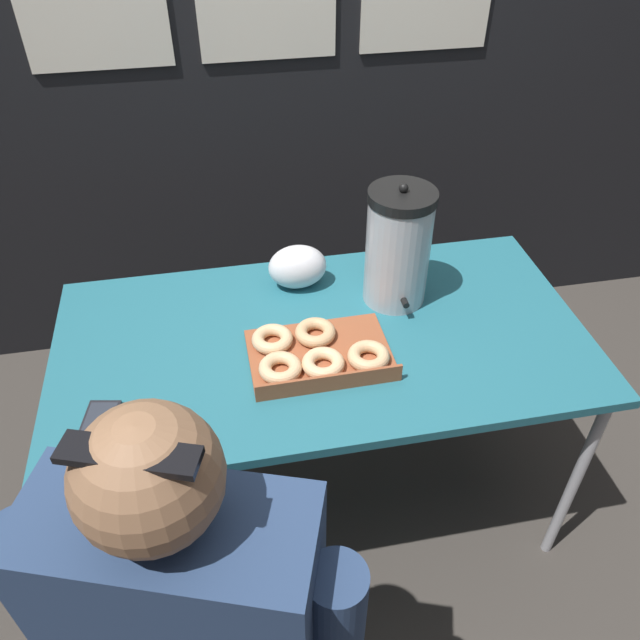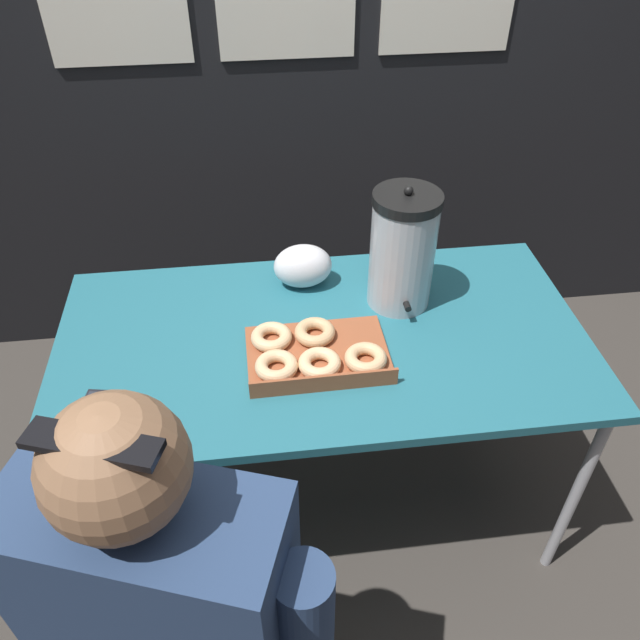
# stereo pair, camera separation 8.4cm
# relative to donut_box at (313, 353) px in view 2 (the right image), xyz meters

# --- Properties ---
(ground_plane) EXTENTS (12.00, 12.00, 0.00)m
(ground_plane) POSITION_rel_donut_box_xyz_m (0.04, 0.09, -0.77)
(ground_plane) COLOR #3D3833
(back_wall) EXTENTS (6.00, 0.11, 2.46)m
(back_wall) POSITION_rel_donut_box_xyz_m (0.04, 1.11, 0.47)
(back_wall) COLOR black
(back_wall) RESTS_ON ground
(folding_table) EXTENTS (1.45, 0.76, 0.75)m
(folding_table) POSITION_rel_donut_box_xyz_m (0.04, 0.09, -0.07)
(folding_table) COLOR #236675
(folding_table) RESTS_ON ground
(donut_box) EXTENTS (0.38, 0.27, 0.05)m
(donut_box) POSITION_rel_donut_box_xyz_m (0.00, 0.00, 0.00)
(donut_box) COLOR brown
(donut_box) RESTS_ON folding_table
(coffee_urn) EXTENTS (0.19, 0.21, 0.37)m
(coffee_urn) POSITION_rel_donut_box_xyz_m (0.27, 0.22, 0.15)
(coffee_urn) COLOR #B7B7BC
(coffee_urn) RESTS_ON folding_table
(cell_phone) EXTENTS (0.10, 0.15, 0.01)m
(cell_phone) POSITION_rel_donut_box_xyz_m (-0.54, -0.12, -0.02)
(cell_phone) COLOR black
(cell_phone) RESTS_ON folding_table
(plastic_bag) EXTENTS (0.17, 0.12, 0.13)m
(plastic_bag) POSITION_rel_donut_box_xyz_m (0.01, 0.33, 0.04)
(plastic_bag) COLOR white
(plastic_bag) RESTS_ON folding_table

